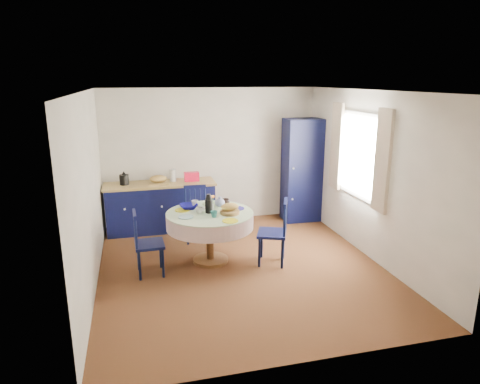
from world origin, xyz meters
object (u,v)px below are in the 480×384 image
(dining_table, at_px, (210,220))
(mug_d, at_px, (195,204))
(cobalt_bowl, at_px, (189,207))
(kitchen_counter, at_px, (161,206))
(mug_c, at_px, (225,202))
(mug_a, at_px, (200,210))
(chair_far, at_px, (196,213))
(chair_right, at_px, (275,232))
(mug_b, at_px, (214,214))
(pantry_cabinet, at_px, (302,170))
(chair_left, at_px, (146,243))

(dining_table, xyz_separation_m, mug_d, (-0.17, 0.34, 0.17))
(cobalt_bowl, bearing_deg, kitchen_counter, 103.88)
(mug_c, bearing_deg, mug_a, -146.93)
(dining_table, height_order, chair_far, dining_table)
(chair_right, relative_size, mug_b, 9.78)
(pantry_cabinet, bearing_deg, mug_a, -143.81)
(cobalt_bowl, bearing_deg, chair_left, -145.27)
(chair_far, bearing_deg, kitchen_counter, 132.20)
(chair_right, distance_m, mug_c, 0.90)
(mug_d, bearing_deg, chair_left, -144.38)
(chair_left, xyz_separation_m, mug_d, (0.76, 0.54, 0.35))
(cobalt_bowl, bearing_deg, mug_d, 40.69)
(chair_right, xyz_separation_m, mug_b, (-0.89, 0.04, 0.33))
(chair_right, bearing_deg, chair_far, -119.21)
(dining_table, height_order, mug_b, dining_table)
(chair_far, distance_m, mug_d, 0.71)
(chair_left, xyz_separation_m, chair_right, (1.84, -0.07, 0.02))
(chair_far, bearing_deg, cobalt_bowl, -103.98)
(dining_table, bearing_deg, mug_c, 44.32)
(chair_left, distance_m, chair_far, 1.44)
(kitchen_counter, height_order, chair_far, kitchen_counter)
(kitchen_counter, xyz_separation_m, chair_left, (-0.32, -1.81, 0.02))
(chair_far, relative_size, mug_a, 8.04)
(mug_d, bearing_deg, chair_far, 80.54)
(pantry_cabinet, relative_size, chair_right, 2.01)
(chair_left, relative_size, chair_right, 0.95)
(chair_far, height_order, cobalt_bowl, chair_far)
(pantry_cabinet, relative_size, dining_table, 1.53)
(pantry_cabinet, xyz_separation_m, chair_right, (-1.14, -1.83, -0.48))
(chair_right, relative_size, cobalt_bowl, 3.49)
(chair_right, distance_m, mug_a, 1.14)
(chair_right, height_order, mug_a, chair_right)
(kitchen_counter, distance_m, chair_left, 1.83)
(mug_a, height_order, mug_b, mug_b)
(dining_table, height_order, mug_c, dining_table)
(kitchen_counter, distance_m, chair_far, 0.85)
(mug_b, xyz_separation_m, cobalt_bowl, (-0.29, 0.49, -0.01))
(mug_a, distance_m, cobalt_bowl, 0.28)
(chair_right, bearing_deg, kitchen_counter, -118.79)
(kitchen_counter, relative_size, mug_a, 16.96)
(chair_left, bearing_deg, chair_right, -94.06)
(kitchen_counter, bearing_deg, pantry_cabinet, -1.23)
(chair_far, xyz_separation_m, chair_right, (0.98, -1.23, 0.02))
(pantry_cabinet, xyz_separation_m, mug_d, (-2.22, -1.21, -0.15))
(chair_left, bearing_deg, cobalt_bowl, -57.06)
(dining_table, bearing_deg, cobalt_bowl, 138.50)
(mug_b, distance_m, mug_d, 0.61)
(chair_left, distance_m, mug_a, 0.88)
(mug_a, bearing_deg, pantry_cabinet, 35.26)
(mug_c, height_order, mug_d, mug_c)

